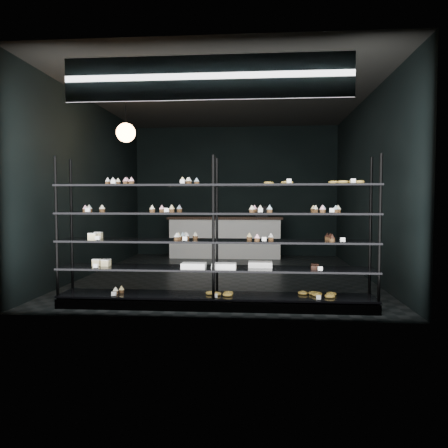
# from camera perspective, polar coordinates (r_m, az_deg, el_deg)

# --- Properties ---
(room) EXTENTS (5.01, 6.01, 3.20)m
(room) POSITION_cam_1_polar(r_m,az_deg,el_deg) (7.94, 0.29, 4.79)
(room) COLOR black
(room) RESTS_ON ground
(display_shelf) EXTENTS (4.00, 0.50, 1.91)m
(display_shelf) POSITION_cam_1_polar(r_m,az_deg,el_deg) (5.54, -1.43, -4.49)
(display_shelf) COLOR black
(display_shelf) RESTS_ON room
(signage) EXTENTS (3.30, 0.05, 0.50)m
(signage) POSITION_cam_1_polar(r_m,az_deg,el_deg) (5.21, -2.29, 18.55)
(signage) COLOR #0D2044
(signage) RESTS_ON room
(pendant_lamp) EXTENTS (0.30, 0.30, 0.88)m
(pendant_lamp) POSITION_cam_1_polar(r_m,az_deg,el_deg) (7.31, -12.70, 11.58)
(pendant_lamp) COLOR black
(pendant_lamp) RESTS_ON room
(service_counter) EXTENTS (2.72, 0.65, 1.23)m
(service_counter) POSITION_cam_1_polar(r_m,az_deg,el_deg) (10.48, 0.24, -1.65)
(service_counter) COLOR white
(service_counter) RESTS_ON room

